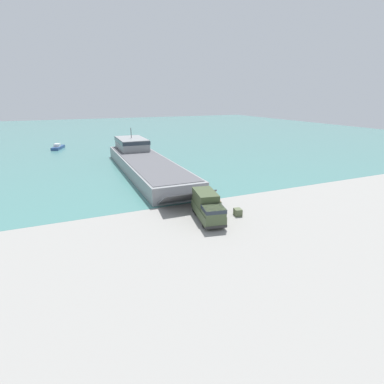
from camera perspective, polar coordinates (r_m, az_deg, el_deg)
name	(u,v)px	position (r m, az deg, el deg)	size (l,w,h in m)	color
ground_plane	(208,215)	(38.69, 3.14, -4.37)	(240.00, 240.00, 0.00)	gray
water_surface	(103,134)	(128.81, -16.63, 10.58)	(240.00, 180.00, 0.01)	#477F7A
landing_craft	(143,161)	(62.83, -9.24, 5.89)	(9.25, 42.77, 7.57)	gray
military_truck	(208,207)	(36.82, 2.99, -2.78)	(3.85, 7.58, 3.27)	#475638
soldier_on_ramp	(220,206)	(39.18, 5.37, -2.63)	(0.50, 0.46, 1.67)	#475638
moored_boat_a	(58,147)	(95.55, -24.18, 7.80)	(3.94, 6.71, 1.58)	navy
cargo_crate	(238,212)	(38.77, 8.71, -3.81)	(0.88, 1.06, 0.88)	#566042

